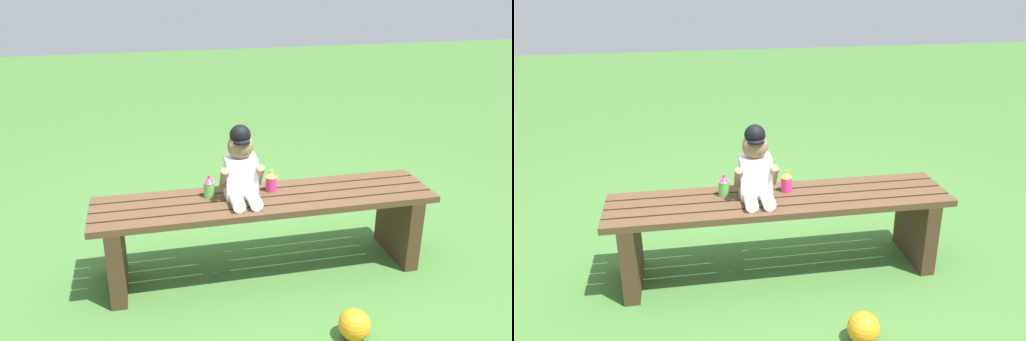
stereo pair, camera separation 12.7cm
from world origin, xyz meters
TOP-DOWN VIEW (x-y plane):
  - ground_plane at (0.00, 0.00)m, footprint 16.00×16.00m
  - park_bench at (0.00, -0.00)m, footprint 1.85×0.41m
  - child_figure at (-0.13, 0.02)m, footprint 0.23×0.27m
  - sippy_cup_left at (-0.30, 0.07)m, footprint 0.06×0.06m
  - sippy_cup_right at (0.05, 0.07)m, footprint 0.06×0.06m
  - toy_ball at (0.27, -0.66)m, footprint 0.15×0.15m

SIDE VIEW (x-z plane):
  - ground_plane at x=0.00m, z-range 0.00..0.00m
  - toy_ball at x=0.27m, z-range 0.00..0.15m
  - park_bench at x=0.00m, z-range 0.09..0.55m
  - sippy_cup_left at x=-0.30m, z-range 0.45..0.58m
  - sippy_cup_right at x=0.05m, z-range 0.45..0.58m
  - child_figure at x=-0.13m, z-range 0.43..0.84m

